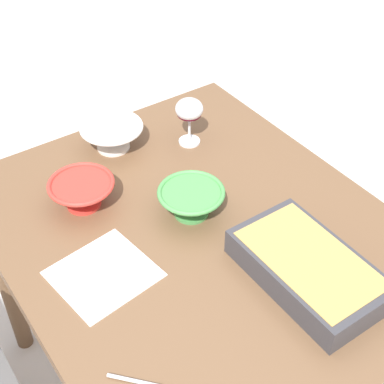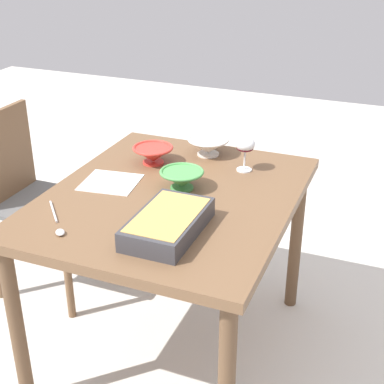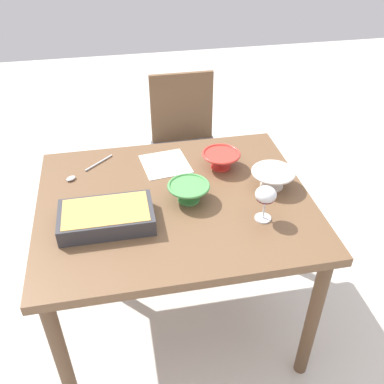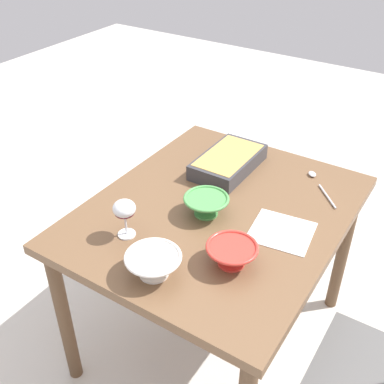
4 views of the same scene
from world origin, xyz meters
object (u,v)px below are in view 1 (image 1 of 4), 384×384
object	(u,v)px
small_bowl	(191,200)
serving_bowl	(112,135)
casserole_dish	(308,267)
mixing_bowl	(82,192)
wine_glass	(189,112)
napkin	(104,274)
dining_table	(198,253)

from	to	relation	value
small_bowl	serving_bowl	xyz separation A→B (m)	(0.36, 0.03, 0.00)
casserole_dish	small_bowl	size ratio (longest dim) A/B	2.05
small_bowl	mixing_bowl	bearing A→B (deg)	48.55
wine_glass	small_bowl	bearing A→B (deg)	146.39
mixing_bowl	small_bowl	size ratio (longest dim) A/B	1.01
serving_bowl	napkin	bearing A→B (deg)	148.63
casserole_dish	napkin	size ratio (longest dim) A/B	1.64
casserole_dish	serving_bowl	distance (m)	0.71
napkin	casserole_dish	bearing A→B (deg)	-126.17
wine_glass	napkin	bearing A→B (deg)	124.76
small_bowl	dining_table	bearing A→B (deg)	161.60
mixing_bowl	casserole_dish	bearing A→B (deg)	-149.76
casserole_dish	serving_bowl	bearing A→B (deg)	9.58
wine_glass	serving_bowl	world-z (taller)	wine_glass
mixing_bowl	serving_bowl	world-z (taller)	serving_bowl
casserole_dish	napkin	distance (m)	0.47
wine_glass	small_bowl	size ratio (longest dim) A/B	0.85
napkin	serving_bowl	bearing A→B (deg)	-31.37
casserole_dish	mixing_bowl	size ratio (longest dim) A/B	2.04
small_bowl	napkin	xyz separation A→B (m)	(-0.06, 0.28, -0.04)
small_bowl	napkin	bearing A→B (deg)	101.47
casserole_dish	serving_bowl	xyz separation A→B (m)	(0.70, 0.12, 0.01)
dining_table	napkin	bearing A→B (deg)	90.40
dining_table	serving_bowl	world-z (taller)	serving_bowl
serving_bowl	napkin	distance (m)	0.50
small_bowl	napkin	size ratio (longest dim) A/B	0.80
casserole_dish	small_bowl	distance (m)	0.34
dining_table	casserole_dish	bearing A→B (deg)	-158.41
mixing_bowl	napkin	xyz separation A→B (m)	(-0.24, 0.07, -0.04)
mixing_bowl	serving_bowl	size ratio (longest dim) A/B	0.94
wine_glass	napkin	world-z (taller)	wine_glass
dining_table	serving_bowl	size ratio (longest dim) A/B	6.05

